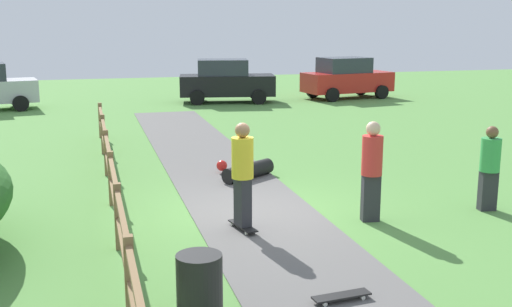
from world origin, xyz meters
The scene contains 11 objects.
ground_plane centered at (0.00, 0.00, 0.00)m, with size 60.00×60.00×0.00m, color #568E42.
asphalt_path centered at (0.00, 0.00, 0.01)m, with size 2.40×28.00×0.02m, color #605E5B.
wooden_fence centered at (-2.60, 0.00, 0.67)m, with size 0.12×18.12×1.10m.
trash_bin centered at (-1.80, -4.19, 0.45)m, with size 0.56×0.56×0.90m, color black.
skater_riding centered at (-0.46, -0.92, 1.09)m, with size 0.46×0.82×1.90m.
skater_fallen centered at (0.51, 2.67, 0.20)m, with size 1.40×1.38×0.36m.
skateboard_loose centered at (0.10, -4.05, 0.09)m, with size 0.82×0.28×0.08m.
bystander_green centered at (4.44, -0.95, 0.91)m, with size 0.43×0.43×1.66m.
bystander_red centered at (1.95, -0.98, 1.03)m, with size 0.43×0.43×1.86m.
parked_car_black centered at (3.09, 16.54, 0.96)m, with size 4.43×2.54×1.92m.
parked_car_red centered at (8.91, 16.53, 0.96)m, with size 4.42×2.52×1.92m.
Camera 1 is at (-2.99, -11.22, 3.63)m, focal length 44.41 mm.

